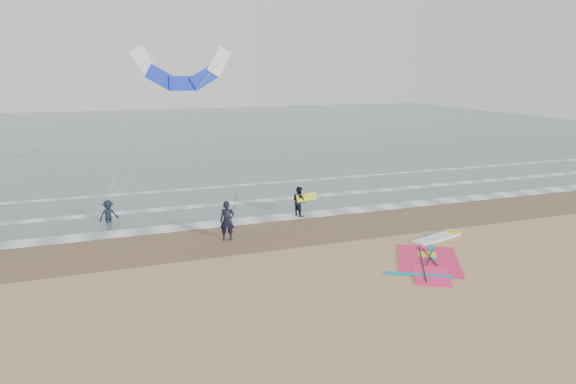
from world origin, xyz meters
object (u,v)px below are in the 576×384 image
object	(u,v)px
windsurf_rig	(432,254)
person_wading	(108,208)
surf_kite	(182,73)
person_walking	(299,201)
person_standing	(227,221)

from	to	relation	value
windsurf_rig	person_wading	xyz separation A→B (m)	(-12.87, 9.55, 0.74)
windsurf_rig	surf_kite	xyz separation A→B (m)	(-8.17, 13.67, 7.47)
person_walking	windsurf_rig	bearing A→B (deg)	-177.69
windsurf_rig	person_standing	bearing A→B (deg)	147.97
windsurf_rig	person_walking	xyz separation A→B (m)	(-3.21, 7.49, 0.77)
windsurf_rig	surf_kite	world-z (taller)	surf_kite
person_walking	surf_kite	distance (m)	10.38
person_walking	person_wading	bearing A→B (deg)	57.07
windsurf_rig	person_standing	size ratio (longest dim) A/B	3.21
windsurf_rig	person_wading	distance (m)	16.04
person_standing	surf_kite	xyz separation A→B (m)	(-0.41, 8.82, 6.59)
windsurf_rig	surf_kite	bearing A→B (deg)	120.85
person_standing	surf_kite	world-z (taller)	surf_kite
windsurf_rig	surf_kite	distance (m)	17.59
person_standing	person_walking	bearing A→B (deg)	44.53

